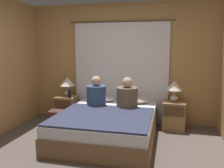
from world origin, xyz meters
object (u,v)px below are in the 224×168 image
Objects in this scene: beer_bottle_on_left_stand at (70,93)px; lamp_left at (67,83)px; lamp_right at (175,87)px; backpack_on_floor at (58,118)px; bed at (108,125)px; pillow_right at (135,100)px; pillow_left at (101,98)px; person_left_in_bed at (96,94)px; nightstand_right at (173,115)px; person_right_in_bed at (127,96)px; nightstand_left at (67,108)px.

lamp_left is at bearing 125.03° from beer_bottle_on_left_stand.
lamp_right reaches higher than backpack_on_floor.
bed is at bearing -143.54° from lamp_right.
lamp_left is 1.50m from pillow_right.
beer_bottle_on_left_stand reaches higher than pillow_left.
nightstand_right is at bearing 14.28° from person_left_in_bed.
person_left_in_bed reaches higher than lamp_right.
bed is 3.50× the size of person_left_in_bed.
pillow_left is at bearing 11.95° from beer_bottle_on_left_stand.
beer_bottle_on_left_stand is (-2.12, -0.17, -0.19)m from lamp_right.
lamp_right is 2.14m from beer_bottle_on_left_stand.
pillow_left is 0.97× the size of person_left_in_bed.
lamp_left is 2.24m from lamp_right.
person_right_in_bed reaches higher than lamp_right.
person_right_in_bed reaches higher than backpack_on_floor.
pillow_right is 0.97× the size of person_left_in_bed.
lamp_left is 1.46m from person_right_in_bed.
nightstand_right is at bearing 34.64° from bed.
lamp_left is 0.73× the size of pillow_right.
pillow_right is 2.45× the size of beer_bottle_on_left_stand.
beer_bottle_on_left_stand is (-2.12, -0.12, 0.36)m from nightstand_right.
person_right_in_bed is at bearing -17.02° from lamp_left.
beer_bottle_on_left_stand is 0.66× the size of backpack_on_floor.
nightstand_right is 2.28m from backpack_on_floor.
lamp_right is 0.96m from person_right_in_bed.
person_left_in_bed is (0.02, -0.39, 0.17)m from pillow_left.
nightstand_left is at bearing 145.36° from bed.
pillow_right is at bearing -177.49° from lamp_right.
pillow_left and pillow_right have the same top height.
person_left_in_bed reaches higher than nightstand_right.
person_left_in_bed is 0.72m from beer_bottle_on_left_stand.
nightstand_left is 0.47m from backpack_on_floor.
pillow_right is at bearing 5.79° from beer_bottle_on_left_stand.
person_left_in_bed reaches higher than pillow_right.
pillow_right is (0.71, 0.00, 0.00)m from pillow_left.
beer_bottle_on_left_stand reaches higher than bed.
person_right_in_bed reaches higher than pillow_left.
nightstand_right is at bearing 11.67° from backpack_on_floor.
nightstand_left is at bearing 180.00° from nightstand_right.
nightstand_right is 1.50m from pillow_left.
lamp_left is (-1.12, 0.83, 0.59)m from bed.
pillow_right is (-0.77, -0.03, -0.29)m from lamp_right.
person_right_in_bed is at bearing -11.31° from beer_bottle_on_left_stand.
lamp_left is (-2.24, 0.05, 0.55)m from nightstand_right.
lamp_left and lamp_right have the same top height.
nightstand_left is at bearing 154.78° from person_left_in_bed.
person_left_in_bed is at bearing -163.75° from lamp_right.
nightstand_right is 0.97× the size of pillow_left.
lamp_right is (-0.00, 0.05, 0.55)m from nightstand_right.
nightstand_left is at bearing 135.63° from beer_bottle_on_left_stand.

